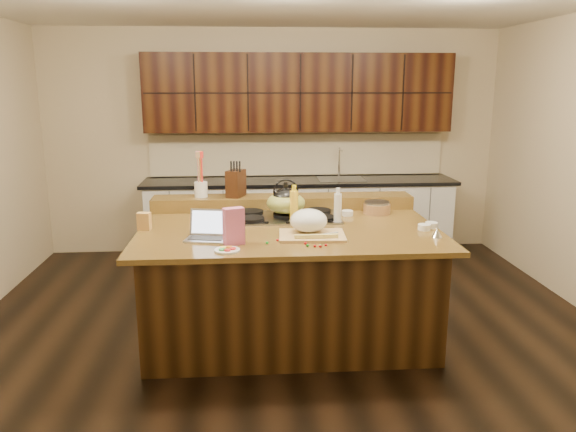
{
  "coord_description": "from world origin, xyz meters",
  "views": [
    {
      "loc": [
        -0.34,
        -4.4,
        2.06
      ],
      "look_at": [
        0.0,
        0.05,
        1.0
      ],
      "focal_mm": 35.0,
      "sensor_mm": 36.0,
      "label": 1
    }
  ],
  "objects": [
    {
      "name": "room",
      "position": [
        0.0,
        0.0,
        1.35
      ],
      "size": [
        5.52,
        5.02,
        2.72
      ],
      "color": "black",
      "rests_on": "ground"
    },
    {
      "name": "island",
      "position": [
        0.0,
        0.0,
        0.46
      ],
      "size": [
        2.4,
        1.6,
        0.92
      ],
      "color": "black",
      "rests_on": "ground"
    },
    {
      "name": "back_ledge",
      "position": [
        0.0,
        0.7,
        0.98
      ],
      "size": [
        2.4,
        0.3,
        0.12
      ],
      "primitive_type": "cube",
      "color": "black",
      "rests_on": "island"
    },
    {
      "name": "cooktop",
      "position": [
        0.0,
        0.3,
        0.94
      ],
      "size": [
        0.92,
        0.52,
        0.05
      ],
      "color": "gray",
      "rests_on": "island"
    },
    {
      "name": "back_counter",
      "position": [
        0.3,
        2.23,
        0.98
      ],
      "size": [
        3.7,
        0.66,
        2.4
      ],
      "color": "silver",
      "rests_on": "ground"
    },
    {
      "name": "kettle",
      "position": [
        0.0,
        0.3,
        1.08
      ],
      "size": [
        0.29,
        0.29,
        0.22
      ],
      "primitive_type": "ellipsoid",
      "rotation": [
        0.0,
        0.0,
        -0.18
      ],
      "color": "black",
      "rests_on": "cooktop"
    },
    {
      "name": "green_bowl",
      "position": [
        0.0,
        0.3,
        1.06
      ],
      "size": [
        0.43,
        0.43,
        0.18
      ],
      "primitive_type": "ellipsoid",
      "rotation": [
        0.0,
        0.0,
        -0.35
      ],
      "color": "olive",
      "rests_on": "cooktop"
    },
    {
      "name": "laptop",
      "position": [
        -0.63,
        -0.3,
        0.98
      ],
      "size": [
        0.34,
        0.3,
        0.21
      ],
      "rotation": [
        0.0,
        0.0,
        -0.2
      ],
      "color": "#B7B7BC",
      "rests_on": "island"
    },
    {
      "name": "oil_bottle",
      "position": [
        0.06,
        0.14,
        1.06
      ],
      "size": [
        0.08,
        0.08,
        0.27
      ],
      "primitive_type": "cylinder",
      "rotation": [
        0.0,
        0.0,
        0.14
      ],
      "color": "yellow",
      "rests_on": "island"
    },
    {
      "name": "vinegar_bottle",
      "position": [
        0.42,
        0.1,
        1.04
      ],
      "size": [
        0.08,
        0.08,
        0.25
      ],
      "primitive_type": "cylinder",
      "rotation": [
        0.0,
        0.0,
        0.19
      ],
      "color": "silver",
      "rests_on": "island"
    },
    {
      "name": "wooden_tray",
      "position": [
        0.14,
        -0.26,
        1.01
      ],
      "size": [
        0.52,
        0.41,
        0.2
      ],
      "rotation": [
        0.0,
        0.0,
        -0.06
      ],
      "color": "tan",
      "rests_on": "island"
    },
    {
      "name": "ramekin_a",
      "position": [
        1.15,
        -0.11,
        0.94
      ],
      "size": [
        0.12,
        0.12,
        0.04
      ],
      "primitive_type": "cylinder",
      "rotation": [
        0.0,
        0.0,
        -0.19
      ],
      "color": "white",
      "rests_on": "island"
    },
    {
      "name": "ramekin_b",
      "position": [
        1.07,
        -0.17,
        0.94
      ],
      "size": [
        0.13,
        0.13,
        0.04
      ],
      "primitive_type": "cylinder",
      "rotation": [
        0.0,
        0.0,
        -0.4
      ],
      "color": "white",
      "rests_on": "island"
    },
    {
      "name": "ramekin_c",
      "position": [
        0.55,
        0.37,
        0.94
      ],
      "size": [
        0.11,
        0.11,
        0.04
      ],
      "primitive_type": "cylinder",
      "rotation": [
        0.0,
        0.0,
        -0.06
      ],
      "color": "white",
      "rests_on": "island"
    },
    {
      "name": "strainer_bowl",
      "position": [
        0.83,
        0.42,
        0.97
      ],
      "size": [
        0.3,
        0.3,
        0.09
      ],
      "primitive_type": "cylinder",
      "rotation": [
        0.0,
        0.0,
        0.3
      ],
      "color": "#996B3F",
      "rests_on": "island"
    },
    {
      "name": "kitchen_timer",
      "position": [
        1.1,
        -0.39,
        0.96
      ],
      "size": [
        0.1,
        0.1,
        0.07
      ],
      "primitive_type": "cone",
      "rotation": [
        0.0,
        0.0,
        0.36
      ],
      "color": "silver",
      "rests_on": "island"
    },
    {
      "name": "pink_bag",
      "position": [
        -0.43,
        -0.47,
        1.06
      ],
      "size": [
        0.16,
        0.12,
        0.27
      ],
      "primitive_type": "cube",
      "rotation": [
        0.0,
        0.0,
        0.36
      ],
      "color": "#C95E87",
      "rests_on": "island"
    },
    {
      "name": "candy_plate",
      "position": [
        -0.48,
        -0.64,
        0.93
      ],
      "size": [
        0.24,
        0.24,
        0.01
      ],
      "primitive_type": "cylinder",
      "rotation": [
        0.0,
        0.0,
        -0.39
      ],
      "color": "white",
      "rests_on": "island"
    },
    {
      "name": "package_box",
      "position": [
        -1.15,
        -0.01,
        0.99
      ],
      "size": [
        0.11,
        0.08,
        0.14
      ],
      "primitive_type": "cube",
      "rotation": [
        0.0,
        0.0,
        -0.14
      ],
      "color": "gold",
      "rests_on": "island"
    },
    {
      "name": "utensil_crock",
      "position": [
        -0.75,
        0.7,
        1.11
      ],
      "size": [
        0.16,
        0.16,
        0.14
      ],
      "primitive_type": "cylinder",
      "rotation": [
        0.0,
        0.0,
        -0.41
      ],
      "color": "white",
      "rests_on": "back_ledge"
    },
    {
      "name": "knife_block",
      "position": [
        -0.43,
        0.7,
        1.16
      ],
      "size": [
        0.19,
        0.23,
        0.24
      ],
      "primitive_type": "cube",
      "rotation": [
        0.0,
        0.0,
        -0.41
      ],
      "color": "black",
      "rests_on": "back_ledge"
    },
    {
      "name": "gumdrop_0",
      "position": [
        -0.11,
        -0.42,
        0.93
      ],
      "size": [
        0.02,
        0.02,
        0.02
      ],
      "primitive_type": "ellipsoid",
      "color": "red",
      "rests_on": "island"
    },
    {
      "name": "gumdrop_1",
      "position": [
        0.18,
        -0.58,
        0.93
      ],
      "size": [
        0.02,
        0.02,
        0.02
      ],
      "primitive_type": "ellipsoid",
      "color": "#198C26",
      "rests_on": "island"
    },
    {
      "name": "gumdrop_2",
      "position": [
        0.14,
        -0.59,
        0.93
      ],
      "size": [
        0.02,
        0.02,
        0.02
      ],
      "primitive_type": "ellipsoid",
      "color": "red",
      "rests_on": "island"
    },
    {
      "name": "gumdrop_3",
      "position": [
        0.09,
        -0.58,
        0.93
      ],
      "size": [
        0.02,
        0.02,
        0.02
      ],
      "primitive_type": "ellipsoid",
      "color": "#198C26",
      "rests_on": "island"
    },
    {
      "name": "gumdrop_4",
      "position": [
        0.18,
        -0.6,
        0.93
      ],
      "size": [
        0.02,
        0.02,
        0.02
      ],
      "primitive_type": "ellipsoid",
      "color": "red",
      "rests_on": "island"
    },
    {
      "name": "gumdrop_5",
      "position": [
        0.04,
        -0.43,
        0.93
      ],
      "size": [
        0.02,
        0.02,
        0.02
      ],
      "primitive_type": "ellipsoid",
      "color": "#198C26",
      "rests_on": "island"
    },
    {
      "name": "gumdrop_6",
      "position": [
        0.23,
        -0.57,
        0.93
      ],
      "size": [
        0.02,
        0.02,
        0.02
      ],
      "primitive_type": "ellipsoid",
      "color": "red",
      "rests_on": "island"
    },
    {
      "name": "gumdrop_7",
      "position": [
        -0.19,
        -0.48,
        0.93
      ],
      "size": [
        0.02,
        0.02,
        0.02
      ],
      "primitive_type": "ellipsoid",
      "color": "#198C26",
      "rests_on": "island"
    },
    {
      "name": "gumdrop_8",
      "position": [
        0.08,
        -0.52,
        0.93
      ],
      "size": [
        0.02,
        0.02,
        0.02
      ],
      "primitive_type": "ellipsoid",
      "color": "red",
      "rests_on": "island"
    },
    {
      "name": "gumdrop_9",
      "position": [
        0.05,
        -0.4,
        0.93
      ],
      "size": [
        0.02,
        0.02,
        0.02
      ],
      "primitive_type": "ellipsoid",
      "color": "#198C26",
      "rests_on": "island"
    }
  ]
}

